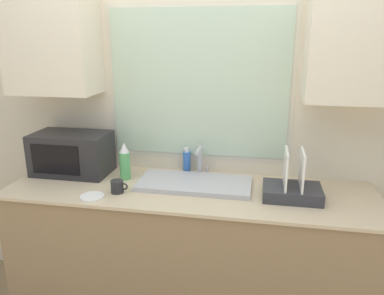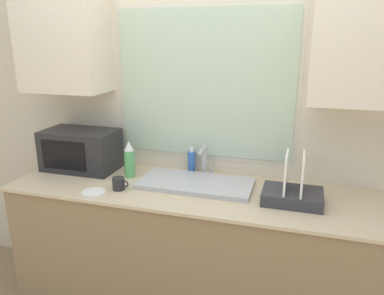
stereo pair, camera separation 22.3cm
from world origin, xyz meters
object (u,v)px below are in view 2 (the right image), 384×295
object	(u,v)px
soap_bottle	(192,162)
mug_near_sink	(119,184)
faucet	(204,159)
dish_rack	(293,193)
microwave	(81,150)
spray_bottle	(129,160)

from	to	relation	value
soap_bottle	mug_near_sink	bearing A→B (deg)	-129.44
faucet	dish_rack	size ratio (longest dim) A/B	0.61
microwave	dish_rack	bearing A→B (deg)	-5.80
dish_rack	soap_bottle	bearing A→B (deg)	156.70
microwave	spray_bottle	xyz separation A→B (m)	(0.40, -0.04, -0.02)
faucet	soap_bottle	xyz separation A→B (m)	(-0.10, 0.04, -0.04)
microwave	spray_bottle	world-z (taller)	microwave
soap_bottle	faucet	bearing A→B (deg)	-19.36
microwave	spray_bottle	size ratio (longest dim) A/B	2.05
dish_rack	faucet	bearing A→B (deg)	156.05
dish_rack	mug_near_sink	distance (m)	1.05
dish_rack	mug_near_sink	world-z (taller)	dish_rack
dish_rack	soap_bottle	world-z (taller)	dish_rack
faucet	mug_near_sink	size ratio (longest dim) A/B	1.95
faucet	spray_bottle	world-z (taller)	spray_bottle
dish_rack	microwave	bearing A→B (deg)	174.20
faucet	spray_bottle	bearing A→B (deg)	-161.95
dish_rack	mug_near_sink	xyz separation A→B (m)	(-1.04, -0.12, -0.02)
microwave	mug_near_sink	bearing A→B (deg)	-32.03
dish_rack	spray_bottle	xyz separation A→B (m)	(-1.07, 0.11, 0.06)
soap_bottle	mug_near_sink	xyz separation A→B (m)	(-0.35, -0.42, -0.04)
dish_rack	mug_near_sink	size ratio (longest dim) A/B	3.17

